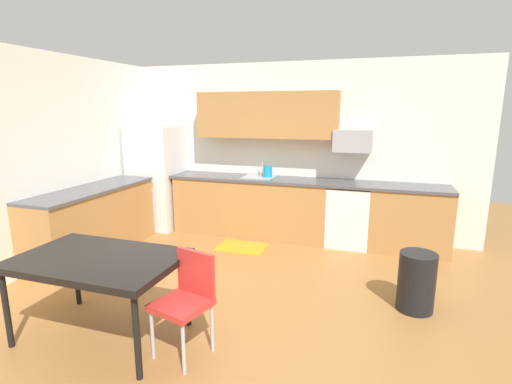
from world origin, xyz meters
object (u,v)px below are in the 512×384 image
refrigerator (157,177)px  microwave (353,141)px  oven_range (348,215)px  chair_near_table (187,295)px  dining_table (98,263)px  trash_bin (416,282)px  kettle (268,172)px

refrigerator → microwave: size_ratio=3.18×
oven_range → chair_near_table: size_ratio=1.07×
microwave → dining_table: size_ratio=0.39×
refrigerator → chair_near_table: refrigerator is taller
refrigerator → dining_table: bearing=-66.2°
trash_bin → microwave: bearing=113.9°
microwave → dining_table: 3.81m
trash_bin → kettle: 2.86m
dining_table → chair_near_table: 0.85m
trash_bin → chair_near_table: bearing=-144.5°
microwave → chair_near_table: (-1.02, -3.17, -1.04)m
oven_range → microwave: size_ratio=1.69×
kettle → microwave: bearing=2.3°
kettle → trash_bin: bearing=-40.8°
oven_range → dining_table: (-1.86, -3.11, 0.23)m
refrigerator → trash_bin: size_ratio=2.86×
refrigerator → trash_bin: (4.02, -1.68, -0.56)m
trash_bin → refrigerator: bearing=157.4°
oven_range → dining_table: oven_range is taller
dining_table → chair_near_table: (0.83, 0.04, -0.18)m
chair_near_table → microwave: bearing=72.1°
chair_near_table → kettle: size_ratio=4.25×
refrigerator → oven_range: size_ratio=1.89×
oven_range → microwave: bearing=90.0°
microwave → trash_bin: size_ratio=0.90×
oven_range → dining_table: 3.63m
dining_table → chair_near_table: chair_near_table is taller
chair_near_table → trash_bin: size_ratio=1.42×
dining_table → kettle: (0.59, 3.16, 0.33)m
microwave → chair_near_table: size_ratio=0.64×
microwave → dining_table: bearing=-120.0°
trash_bin → kettle: kettle is taller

